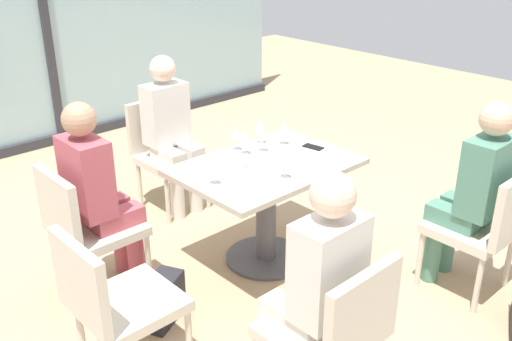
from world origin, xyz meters
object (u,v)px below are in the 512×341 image
Objects in this scene: wine_glass_5 at (235,132)px; wine_glass_6 at (260,126)px; dining_table_main at (266,192)px; coffee_cup at (240,162)px; chair_front_left at (333,329)px; person_front_right at (475,188)px; handbag_0 at (162,300)px; wine_glass_0 at (213,164)px; cell_phone_on_table at (313,147)px; person_far_left at (98,189)px; chair_side_end at (113,299)px; wine_glass_3 at (285,159)px; chair_far_left at (85,224)px; chair_near_window at (164,148)px; wine_glass_4 at (244,136)px; person_near_window at (171,128)px; person_front_left at (317,281)px; chair_front_right at (486,224)px; wine_glass_1 at (283,127)px; wine_glass_2 at (262,134)px.

wine_glass_6 is at bearing -5.01° from wine_glass_5.
coffee_cup is at bearing 161.64° from dining_table_main.
chair_front_left is 1.46m from person_front_right.
handbag_0 is (-1.14, -0.37, -0.72)m from wine_glass_6.
wine_glass_0 is 0.30m from coffee_cup.
person_far_left is at bearing 152.15° from cell_phone_on_table.
chair_side_end is 4.70× the size of wine_glass_3.
chair_far_left is 1.30m from chair_near_window.
wine_glass_0 and wine_glass_6 have the same top height.
person_front_right is 6.81× the size of wine_glass_4.
chair_side_end is at bearing -133.86° from person_near_window.
person_front_right is 1.00× the size of person_front_left.
person_near_window is 8.75× the size of cell_phone_on_table.
chair_near_window is at bearing 106.78° from chair_front_right.
chair_far_left is 1.49m from wine_glass_1.
person_near_window is at bearing 108.36° from person_front_right.
person_far_left is at bearing 154.23° from dining_table_main.
wine_glass_1 is 1.00× the size of wine_glass_4.
person_front_left is 1.18m from handbag_0.
wine_glass_2 is at bearing -13.25° from handbag_0.
chair_front_right is 0.69× the size of person_far_left.
person_front_left is 6.81× the size of wine_glass_4.
wine_glass_1 and wine_glass_3 have the same top height.
wine_glass_3 is at bearing -134.48° from wine_glass_1.
wine_glass_0 is at bearing 18.78° from chair_side_end.
wine_glass_0 reaches higher than chair_front_left.
chair_side_end is (-0.62, 0.88, 0.00)m from chair_front_left.
chair_front_right is 1.54m from wine_glass_2.
person_front_right reaches higher than wine_glass_5.
wine_glass_0 is 1.00× the size of wine_glass_6.
person_front_left is 1.51m from wine_glass_4.
person_far_left is (-0.97, -0.72, 0.20)m from chair_near_window.
person_far_left is 8.75× the size of cell_phone_on_table.
person_front_left reaches higher than chair_front_right.
person_front_right is 8.75× the size of cell_phone_on_table.
wine_glass_2 is at bearing 115.15° from person_front_right.
wine_glass_0 and wine_glass_3 have the same top height.
chair_front_right is at bearing -4.34° from person_front_left.
wine_glass_1 is 2.06× the size of coffee_cup.
chair_front_left is 1.76m from wine_glass_1.
wine_glass_5 is at bearing 87.64° from wine_glass_4.
wine_glass_6 is (1.31, -0.17, 0.37)m from chair_far_left.
wine_glass_6 is 2.06× the size of coffee_cup.
wine_glass_2 is 1.28× the size of cell_phone_on_table.
person_front_left is at bearing -129.82° from wine_glass_1.
wine_glass_3 is (0.65, 0.96, 0.37)m from chair_front_left.
chair_side_end is at bearing -166.89° from dining_table_main.
coffee_cup is (-0.10, 0.30, -0.09)m from wine_glass_3.
wine_glass_2 is (0.85, 1.37, 0.37)m from chair_front_left.
person_front_right is at bearing -40.79° from chair_far_left.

